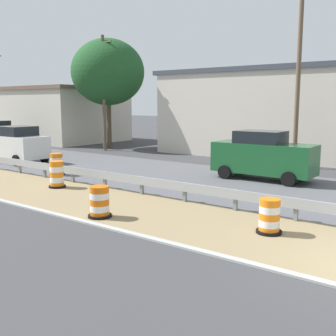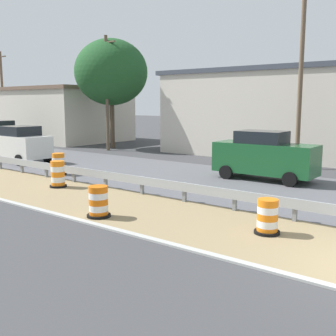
# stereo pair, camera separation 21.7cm
# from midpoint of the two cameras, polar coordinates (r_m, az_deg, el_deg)

# --- Properties ---
(traffic_barrel_nearest) EXTENTS (0.70, 0.70, 0.95)m
(traffic_barrel_nearest) POSITION_cam_midpoint_polar(r_m,az_deg,el_deg) (11.51, 13.36, -6.75)
(traffic_barrel_nearest) COLOR orange
(traffic_barrel_nearest) RESTS_ON ground
(traffic_barrel_close) EXTENTS (0.74, 0.74, 0.97)m
(traffic_barrel_close) POSITION_cam_midpoint_polar(r_m,az_deg,el_deg) (12.93, -9.94, -4.86)
(traffic_barrel_close) COLOR orange
(traffic_barrel_close) RESTS_ON ground
(traffic_barrel_mid) EXTENTS (0.75, 0.75, 1.07)m
(traffic_barrel_mid) POSITION_cam_midpoint_polar(r_m,az_deg,el_deg) (20.93, -15.46, 0.38)
(traffic_barrel_mid) COLOR orange
(traffic_barrel_mid) RESTS_ON ground
(traffic_barrel_far) EXTENTS (0.71, 0.71, 1.11)m
(traffic_barrel_far) POSITION_cam_midpoint_polar(r_m,az_deg,el_deg) (17.83, -15.51, -1.01)
(traffic_barrel_far) COLOR orange
(traffic_barrel_far) RESTS_ON ground
(car_lead_far_lane) EXTENTS (2.09, 4.21, 2.16)m
(car_lead_far_lane) POSITION_cam_midpoint_polar(r_m,az_deg,el_deg) (26.13, -20.48, 3.11)
(car_lead_far_lane) COLOR silver
(car_lead_far_lane) RESTS_ON ground
(car_mid_far_lane) EXTENTS (1.97, 4.64, 2.25)m
(car_mid_far_lane) POSITION_cam_midpoint_polar(r_m,az_deg,el_deg) (19.34, 12.74, 1.71)
(car_mid_far_lane) COLOR #195128
(car_mid_far_lane) RESTS_ON ground
(roadside_shop_near) EXTENTS (6.59, 16.33, 5.73)m
(roadside_shop_near) POSITION_cam_midpoint_polar(r_m,az_deg,el_deg) (28.30, 15.09, 7.43)
(roadside_shop_near) COLOR beige
(roadside_shop_near) RESTS_ON ground
(roadside_shop_far) EXTENTS (8.61, 11.36, 4.94)m
(roadside_shop_far) POSITION_cam_midpoint_polar(r_m,az_deg,el_deg) (40.45, -15.02, 7.25)
(roadside_shop_far) COLOR beige
(roadside_shop_far) RESTS_ON ground
(utility_pole_near) EXTENTS (0.24, 1.80, 9.43)m
(utility_pole_near) POSITION_cam_midpoint_polar(r_m,az_deg,el_deg) (23.24, 17.36, 11.99)
(utility_pole_near) COLOR brown
(utility_pole_near) RESTS_ON ground
(utility_pole_mid) EXTENTS (0.24, 1.80, 8.33)m
(utility_pole_mid) POSITION_cam_midpoint_polar(r_m,az_deg,el_deg) (30.93, -9.11, 10.41)
(utility_pole_mid) COLOR brown
(utility_pole_mid) RESTS_ON ground
(tree_roadside) EXTENTS (5.56, 5.56, 8.34)m
(tree_roadside) POSITION_cam_midpoint_polar(r_m,az_deg,el_deg) (32.45, -8.54, 13.01)
(tree_roadside) COLOR #4C3D2D
(tree_roadside) RESTS_ON ground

